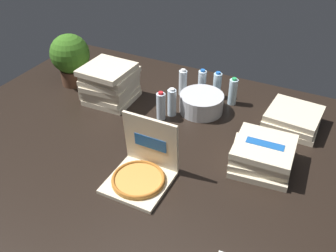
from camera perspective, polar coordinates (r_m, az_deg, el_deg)
name	(u,v)px	position (r m, az deg, el deg)	size (l,w,h in m)	color
ground_plane	(160,152)	(2.40, -1.22, -4.12)	(3.20, 2.40, 0.02)	black
open_pizza_box	(142,170)	(2.15, -4.11, -6.89)	(0.35, 0.36, 0.37)	beige
pizza_stack_left_near	(110,83)	(2.88, -9.05, 6.57)	(0.38, 0.38, 0.29)	beige
pizza_stack_right_mid	(262,155)	(2.31, 14.48, -4.35)	(0.41, 0.41, 0.17)	beige
pizza_stack_center_near	(293,119)	(2.72, 18.87, 1.04)	(0.38, 0.38, 0.12)	beige
ice_bucket	(201,103)	(2.75, 5.23, 3.59)	(0.33, 0.33, 0.14)	#B7BABF
water_bottle_0	(217,85)	(2.92, 7.66, 6.30)	(0.07, 0.07, 0.22)	silver
water_bottle_1	(183,83)	(2.94, 2.33, 6.79)	(0.07, 0.07, 0.22)	white
water_bottle_2	(161,106)	(2.64, -1.11, 3.11)	(0.07, 0.07, 0.22)	silver
water_bottle_3	(202,83)	(2.94, 5.32, 6.72)	(0.07, 0.07, 0.22)	silver
water_bottle_4	(172,102)	(2.68, 0.61, 3.70)	(0.07, 0.07, 0.22)	silver
water_bottle_5	(233,92)	(2.86, 10.07, 5.30)	(0.07, 0.07, 0.22)	silver
potted_plant	(70,57)	(3.14, -14.97, 10.35)	(0.32, 0.32, 0.43)	#513323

